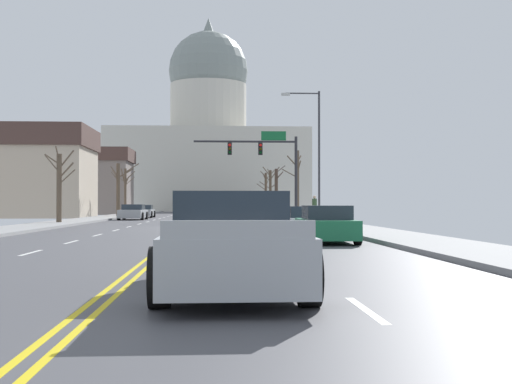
{
  "coord_description": "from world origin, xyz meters",
  "views": [
    {
      "loc": [
        1.61,
        -37.9,
        1.36
      ],
      "look_at": [
        5.73,
        35.0,
        2.57
      ],
      "focal_mm": 47.83,
      "sensor_mm": 36.0,
      "label": 1
    }
  ],
  "objects_px": {
    "sedan_oncoming_00": "(133,212)",
    "sedan_oncoming_01": "(144,212)",
    "sedan_near_03": "(306,222)",
    "pedestrian_00": "(314,207)",
    "sedan_near_05": "(231,235)",
    "pickup_truck_near_06": "(231,245)",
    "sedan_near_04": "(326,225)",
    "sedan_near_00": "(218,214)",
    "sedan_near_02": "(216,218)",
    "street_lamp_right": "(314,145)",
    "sedan_near_01": "(277,216)",
    "signal_gantry": "(267,157)"
  },
  "relations": [
    {
      "from": "sedan_near_04",
      "to": "sedan_oncoming_00",
      "type": "height_order",
      "value": "sedan_near_04"
    },
    {
      "from": "signal_gantry",
      "to": "sedan_near_03",
      "type": "xyz_separation_m",
      "value": [
        0.03,
        -22.75,
        -4.35
      ]
    },
    {
      "from": "street_lamp_right",
      "to": "sedan_near_05",
      "type": "bearing_deg",
      "value": -102.27
    },
    {
      "from": "sedan_oncoming_01",
      "to": "sedan_near_00",
      "type": "bearing_deg",
      "value": -67.33
    },
    {
      "from": "signal_gantry",
      "to": "street_lamp_right",
      "type": "xyz_separation_m",
      "value": [
        2.5,
        -7.86,
        0.26
      ]
    },
    {
      "from": "sedan_near_03",
      "to": "sedan_oncoming_01",
      "type": "height_order",
      "value": "sedan_near_03"
    },
    {
      "from": "sedan_near_02",
      "to": "pedestrian_00",
      "type": "bearing_deg",
      "value": 60.2
    },
    {
      "from": "street_lamp_right",
      "to": "sedan_near_01",
      "type": "bearing_deg",
      "value": -148.28
    },
    {
      "from": "sedan_near_03",
      "to": "pedestrian_00",
      "type": "xyz_separation_m",
      "value": [
        3.03,
        18.72,
        0.56
      ]
    },
    {
      "from": "signal_gantry",
      "to": "sedan_near_05",
      "type": "height_order",
      "value": "signal_gantry"
    },
    {
      "from": "sedan_near_02",
      "to": "sedan_near_05",
      "type": "distance_m",
      "value": 19.07
    },
    {
      "from": "pickup_truck_near_06",
      "to": "sedan_oncoming_01",
      "type": "xyz_separation_m",
      "value": [
        -7.22,
        54.65,
        -0.13
      ]
    },
    {
      "from": "sedan_near_02",
      "to": "sedan_near_04",
      "type": "bearing_deg",
      "value": -72.73
    },
    {
      "from": "street_lamp_right",
      "to": "sedan_near_01",
      "type": "distance_m",
      "value": 5.49
    },
    {
      "from": "street_lamp_right",
      "to": "sedan_near_03",
      "type": "relative_size",
      "value": 1.93
    },
    {
      "from": "pedestrian_00",
      "to": "sedan_near_00",
      "type": "bearing_deg",
      "value": 173.67
    },
    {
      "from": "sedan_near_04",
      "to": "pickup_truck_near_06",
      "type": "relative_size",
      "value": 0.83
    },
    {
      "from": "sedan_near_05",
      "to": "sedan_near_04",
      "type": "bearing_deg",
      "value": 63.44
    },
    {
      "from": "sedan_near_05",
      "to": "sedan_oncoming_00",
      "type": "relative_size",
      "value": 1.04
    },
    {
      "from": "pedestrian_00",
      "to": "sedan_near_05",
      "type": "bearing_deg",
      "value": -101.8
    },
    {
      "from": "sedan_near_03",
      "to": "sedan_near_01",
      "type": "bearing_deg",
      "value": 90.35
    },
    {
      "from": "sedan_near_03",
      "to": "signal_gantry",
      "type": "bearing_deg",
      "value": 90.08
    },
    {
      "from": "sedan_near_05",
      "to": "sedan_oncoming_01",
      "type": "height_order",
      "value": "sedan_near_05"
    },
    {
      "from": "sedan_oncoming_00",
      "to": "sedan_oncoming_01",
      "type": "relative_size",
      "value": 1.01
    },
    {
      "from": "sedan_near_00",
      "to": "sedan_near_01",
      "type": "relative_size",
      "value": 1.02
    },
    {
      "from": "pickup_truck_near_06",
      "to": "sedan_near_04",
      "type": "bearing_deg",
      "value": 74.49
    },
    {
      "from": "signal_gantry",
      "to": "pedestrian_00",
      "type": "height_order",
      "value": "signal_gantry"
    },
    {
      "from": "sedan_near_03",
      "to": "pickup_truck_near_06",
      "type": "relative_size",
      "value": 0.81
    },
    {
      "from": "pickup_truck_near_06",
      "to": "sedan_oncoming_00",
      "type": "height_order",
      "value": "pickup_truck_near_06"
    },
    {
      "from": "sedan_oncoming_01",
      "to": "street_lamp_right",
      "type": "bearing_deg",
      "value": -58.27
    },
    {
      "from": "signal_gantry",
      "to": "sedan_near_04",
      "type": "bearing_deg",
      "value": -90.04
    },
    {
      "from": "sedan_near_00",
      "to": "pedestrian_00",
      "type": "relative_size",
      "value": 2.59
    },
    {
      "from": "sedan_oncoming_01",
      "to": "pedestrian_00",
      "type": "xyz_separation_m",
      "value": [
        13.84,
        -17.63,
        0.56
      ]
    },
    {
      "from": "sedan_near_03",
      "to": "sedan_near_04",
      "type": "relative_size",
      "value": 0.97
    },
    {
      "from": "street_lamp_right",
      "to": "sedan_near_00",
      "type": "distance_m",
      "value": 8.98
    },
    {
      "from": "sedan_near_05",
      "to": "pedestrian_00",
      "type": "distance_m",
      "value": 31.78
    },
    {
      "from": "sedan_near_02",
      "to": "sedan_oncoming_00",
      "type": "height_order",
      "value": "sedan_oncoming_00"
    },
    {
      "from": "sedan_near_03",
      "to": "pedestrian_00",
      "type": "distance_m",
      "value": 18.97
    },
    {
      "from": "sedan_oncoming_00",
      "to": "pickup_truck_near_06",
      "type": "bearing_deg",
      "value": -81.13
    },
    {
      "from": "signal_gantry",
      "to": "sedan_oncoming_01",
      "type": "bearing_deg",
      "value": 128.39
    },
    {
      "from": "signal_gantry",
      "to": "sedan_near_02",
      "type": "bearing_deg",
      "value": -103.4
    },
    {
      "from": "street_lamp_right",
      "to": "sedan_near_01",
      "type": "relative_size",
      "value": 1.89
    },
    {
      "from": "sedan_near_02",
      "to": "pedestrian_00",
      "type": "distance_m",
      "value": 13.87
    },
    {
      "from": "sedan_near_03",
      "to": "sedan_near_05",
      "type": "distance_m",
      "value": 12.86
    },
    {
      "from": "sedan_near_02",
      "to": "sedan_near_03",
      "type": "xyz_separation_m",
      "value": [
        3.86,
        -6.69,
        -0.03
      ]
    },
    {
      "from": "pickup_truck_near_06",
      "to": "pedestrian_00",
      "type": "relative_size",
      "value": 3.1
    },
    {
      "from": "sedan_near_03",
      "to": "pickup_truck_near_06",
      "type": "distance_m",
      "value": 18.65
    },
    {
      "from": "sedan_near_03",
      "to": "sedan_oncoming_00",
      "type": "xyz_separation_m",
      "value": [
        -10.78,
        27.79,
        0.03
      ]
    },
    {
      "from": "sedan_near_00",
      "to": "sedan_near_02",
      "type": "relative_size",
      "value": 0.98
    },
    {
      "from": "sedan_near_03",
      "to": "sedan_near_02",
      "type": "bearing_deg",
      "value": 119.99
    }
  ]
}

